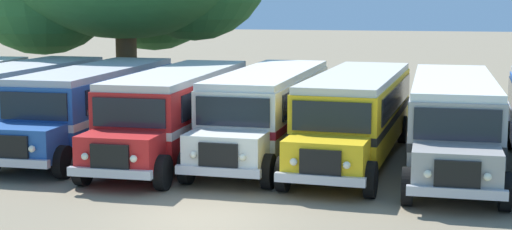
{
  "coord_description": "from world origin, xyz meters",
  "views": [
    {
      "loc": [
        5.16,
        -17.07,
        5.27
      ],
      "look_at": [
        0.0,
        6.28,
        1.6
      ],
      "focal_mm": 53.48,
      "sensor_mm": 36.0,
      "label": 1
    }
  ],
  "objects_px": {
    "parked_bus_slot_2": "(95,103)",
    "parked_bus_slot_5": "(356,112)",
    "parked_bus_slot_1": "(14,100)",
    "parked_bus_slot_3": "(178,108)",
    "parked_bus_slot_4": "(268,107)",
    "parked_bus_slot_6": "(453,118)"
  },
  "relations": [
    {
      "from": "parked_bus_slot_5",
      "to": "parked_bus_slot_6",
      "type": "distance_m",
      "value": 3.13
    },
    {
      "from": "parked_bus_slot_4",
      "to": "parked_bus_slot_3",
      "type": "bearing_deg",
      "value": -72.95
    },
    {
      "from": "parked_bus_slot_1",
      "to": "parked_bus_slot_2",
      "type": "distance_m",
      "value": 3.25
    },
    {
      "from": "parked_bus_slot_1",
      "to": "parked_bus_slot_5",
      "type": "bearing_deg",
      "value": 91.17
    },
    {
      "from": "parked_bus_slot_6",
      "to": "parked_bus_slot_2",
      "type": "bearing_deg",
      "value": -92.99
    },
    {
      "from": "parked_bus_slot_1",
      "to": "parked_bus_slot_3",
      "type": "distance_m",
      "value": 6.62
    },
    {
      "from": "parked_bus_slot_2",
      "to": "parked_bus_slot_5",
      "type": "distance_m",
      "value": 9.33
    },
    {
      "from": "parked_bus_slot_1",
      "to": "parked_bus_slot_4",
      "type": "relative_size",
      "value": 1.0
    },
    {
      "from": "parked_bus_slot_1",
      "to": "parked_bus_slot_2",
      "type": "height_order",
      "value": "same"
    },
    {
      "from": "parked_bus_slot_1",
      "to": "parked_bus_slot_3",
      "type": "height_order",
      "value": "same"
    },
    {
      "from": "parked_bus_slot_3",
      "to": "parked_bus_slot_6",
      "type": "height_order",
      "value": "same"
    },
    {
      "from": "parked_bus_slot_3",
      "to": "parked_bus_slot_5",
      "type": "bearing_deg",
      "value": 94.8
    },
    {
      "from": "parked_bus_slot_1",
      "to": "parked_bus_slot_4",
      "type": "xyz_separation_m",
      "value": [
        9.54,
        0.04,
        0.0
      ]
    },
    {
      "from": "parked_bus_slot_3",
      "to": "parked_bus_slot_6",
      "type": "distance_m",
      "value": 9.07
    },
    {
      "from": "parked_bus_slot_5",
      "to": "parked_bus_slot_6",
      "type": "height_order",
      "value": "same"
    },
    {
      "from": "parked_bus_slot_2",
      "to": "parked_bus_slot_6",
      "type": "distance_m",
      "value": 12.42
    },
    {
      "from": "parked_bus_slot_1",
      "to": "parked_bus_slot_5",
      "type": "distance_m",
      "value": 12.58
    },
    {
      "from": "parked_bus_slot_2",
      "to": "parked_bus_slot_4",
      "type": "relative_size",
      "value": 1.0
    },
    {
      "from": "parked_bus_slot_4",
      "to": "parked_bus_slot_2",
      "type": "bearing_deg",
      "value": -86.58
    },
    {
      "from": "parked_bus_slot_2",
      "to": "parked_bus_slot_5",
      "type": "xyz_separation_m",
      "value": [
        9.33,
        -0.17,
        0.0
      ]
    },
    {
      "from": "parked_bus_slot_3",
      "to": "parked_bus_slot_1",
      "type": "bearing_deg",
      "value": -96.25
    },
    {
      "from": "parked_bus_slot_6",
      "to": "parked_bus_slot_1",
      "type": "bearing_deg",
      "value": -92.67
    }
  ]
}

